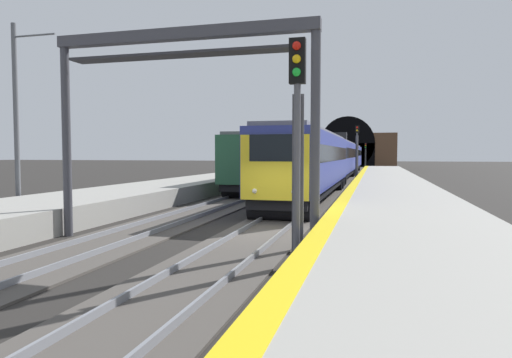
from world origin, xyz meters
TOP-DOWN VIEW (x-y plane):
  - ground_plane at (0.00, 0.00)m, footprint 320.00×320.00m
  - platform_right at (0.00, -4.70)m, footprint 112.00×4.92m
  - platform_left at (0.00, 8.91)m, footprint 112.00×4.92m
  - platform_right_edge_strip at (0.00, -2.48)m, footprint 112.00×0.50m
  - track_main_line at (0.00, 0.00)m, footprint 160.00×2.84m
  - track_adjacent_line at (0.00, 4.21)m, footprint 160.00×3.05m
  - train_main_approaching at (32.35, 0.00)m, footprint 60.95×2.95m
  - train_adjacent_platform at (40.98, 4.21)m, footprint 61.59×3.00m
  - railway_signal_near at (-4.46, -1.92)m, footprint 0.39×0.38m
  - railway_signal_mid at (31.61, -1.92)m, footprint 0.39×0.38m
  - railway_signal_far at (73.62, -1.92)m, footprint 0.39×0.38m
  - overhead_signal_gantry at (-2.05, 2.11)m, footprint 0.70×8.56m
  - tunnel_portal at (85.33, 2.11)m, footprint 2.73×20.53m
  - catenary_mast_near at (1.81, 11.74)m, footprint 0.22×2.22m

SIDE VIEW (x-z plane):
  - ground_plane at x=0.00m, z-range 0.00..0.00m
  - track_adjacent_line at x=0.00m, z-range -0.06..0.15m
  - track_main_line at x=0.00m, z-range -0.06..0.15m
  - platform_right at x=0.00m, z-range 0.00..0.92m
  - platform_left at x=0.00m, z-range 0.00..0.92m
  - platform_right_edge_strip at x=0.00m, z-range 0.92..0.93m
  - train_main_approaching at x=32.35m, z-range -0.15..4.80m
  - train_adjacent_platform at x=40.98m, z-range -0.16..4.82m
  - railway_signal_far at x=73.62m, z-range 0.53..5.33m
  - railway_signal_mid at x=31.61m, z-range 0.46..6.05m
  - railway_signal_near at x=-4.46m, z-range 0.56..6.01m
  - tunnel_portal at x=85.33m, z-range -2.10..9.39m
  - catenary_mast_near at x=1.81m, z-range 0.12..8.61m
  - overhead_signal_gantry at x=-2.05m, z-range 1.71..8.30m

